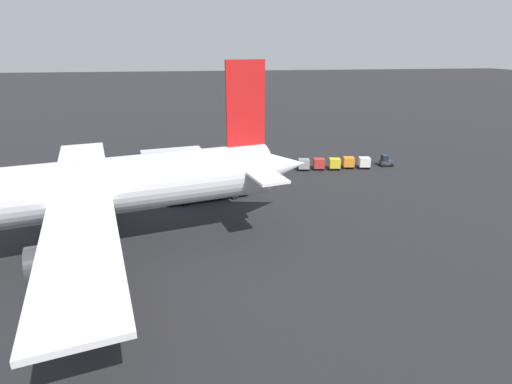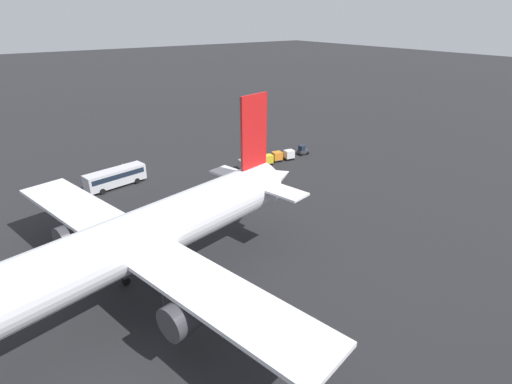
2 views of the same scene
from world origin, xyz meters
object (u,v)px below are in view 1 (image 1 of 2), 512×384
cargo_cart_orange (348,162)px  cargo_cart_red (319,163)px  shuttle_bus_near (172,156)px  baggage_tug (386,161)px  shuttle_bus_far (207,187)px  airplane (62,192)px  worker_person (190,153)px  cargo_cart_grey (304,164)px  cargo_cart_yellow (335,163)px  cargo_cart_white (364,162)px

cargo_cart_orange → cargo_cart_red: same height
shuttle_bus_near → baggage_tug: (-39.11, 6.02, -0.99)m
shuttle_bus_far → cargo_cart_red: (-20.43, -11.65, -0.68)m
airplane → cargo_cart_red: bearing=-155.6°
worker_person → cargo_cart_grey: cargo_cart_grey is taller
cargo_cart_grey → cargo_cart_yellow: bearing=174.9°
baggage_tug → cargo_cart_red: size_ratio=1.08×
cargo_cart_yellow → shuttle_bus_near: bearing=-13.1°
baggage_tug → cargo_cart_white: (4.59, 0.87, 0.25)m
cargo_cart_orange → shuttle_bus_near: bearing=-11.2°
shuttle_bus_near → shuttle_bus_far: 18.86m
shuttle_bus_far → baggage_tug: bearing=-171.6°
cargo_cart_yellow → cargo_cart_grey: (5.57, -0.50, 0.00)m
worker_person → cargo_cart_white: bearing=156.9°
cargo_cart_red → cargo_cart_white: bearing=176.0°
airplane → cargo_cart_white: (-43.55, -26.17, -6.20)m
cargo_cart_orange → cargo_cart_red: (5.57, 0.03, 0.00)m
shuttle_bus_near → cargo_cart_yellow: bearing=156.5°
airplane → cargo_cart_orange: airplane is taller
shuttle_bus_far → cargo_cart_white: size_ratio=5.48×
shuttle_bus_far → cargo_cart_grey: size_ratio=5.48×
cargo_cart_yellow → cargo_cart_grey: same height
worker_person → cargo_cart_grey: bearing=147.7°
shuttle_bus_far → airplane: bearing=34.3°
airplane → shuttle_bus_near: (-9.03, -33.07, -5.46)m
shuttle_bus_near → cargo_cart_yellow: 29.73m
cargo_cart_white → cargo_cart_grey: size_ratio=1.00×
baggage_tug → cargo_cart_red: (12.95, 0.30, 0.25)m
shuttle_bus_far → cargo_cart_orange: bearing=-167.1°
baggage_tug → worker_person: size_ratio=1.38×
cargo_cart_white → cargo_cart_yellow: size_ratio=1.00×
cargo_cart_white → cargo_cart_orange: bearing=-12.3°
shuttle_bus_near → cargo_cart_orange: size_ratio=4.96×
worker_person → cargo_cart_grey: size_ratio=0.78×
cargo_cart_orange → cargo_cart_yellow: size_ratio=1.00×
cargo_cart_white → cargo_cart_grey: bearing=-3.4°
cargo_cart_yellow → cargo_cart_grey: size_ratio=1.00×
cargo_cart_orange → cargo_cart_grey: bearing=-0.3°
shuttle_bus_near → shuttle_bus_far: size_ratio=0.90×
airplane → shuttle_bus_far: size_ratio=4.43×
worker_person → cargo_cart_white: size_ratio=0.78×
shuttle_bus_near → worker_person: bearing=-128.4°
cargo_cart_grey → cargo_cart_orange: bearing=179.7°
cargo_cart_white → cargo_cart_yellow: bearing=-1.6°
shuttle_bus_far → cargo_cart_grey: bearing=-157.7°
cargo_cart_white → shuttle_bus_near: bearing=-11.3°
baggage_tug → cargo_cart_red: bearing=1.7°
cargo_cart_white → cargo_cart_yellow: 5.58m
shuttle_bus_far → cargo_cart_white: bearing=-170.3°
cargo_cart_grey → shuttle_bus_near: bearing=-14.9°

